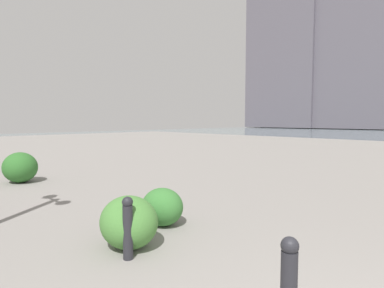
{
  "coord_description": "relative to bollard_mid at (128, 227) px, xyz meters",
  "views": [
    {
      "loc": [
        0.26,
        1.59,
        1.66
      ],
      "look_at": [
        8.86,
        -6.78,
        0.73
      ],
      "focal_mm": 29.83,
      "sensor_mm": 36.0,
      "label": 1
    }
  ],
  "objects": [
    {
      "name": "building_annex",
      "position": [
        18.21,
        -63.89,
        16.21
      ],
      "size": [
        13.8,
        12.35,
        35.27
      ],
      "color": "#5B5660",
      "rests_on": "ground"
    },
    {
      "name": "building_highrise",
      "position": [
        32.52,
        -63.69,
        14.47
      ],
      "size": [
        15.48,
        13.31,
        31.79
      ],
      "color": "#5B5660",
      "rests_on": "ground"
    },
    {
      "name": "bollard_mid",
      "position": [
        0.0,
        0.0,
        0.0
      ],
      "size": [
        0.13,
        0.13,
        0.75
      ],
      "color": "#232328",
      "rests_on": "ground"
    },
    {
      "name": "shrub_low",
      "position": [
        0.67,
        -1.06,
        -0.1
      ],
      "size": [
        0.69,
        0.62,
        0.59
      ],
      "color": "#387533",
      "rests_on": "ground"
    },
    {
      "name": "shrub_round",
      "position": [
        5.94,
        -0.53,
        0.01
      ],
      "size": [
        0.94,
        0.85,
        0.8
      ],
      "color": "#2D6628",
      "rests_on": "ground"
    },
    {
      "name": "shrub_wide",
      "position": [
        0.28,
        -0.19,
        -0.06
      ],
      "size": [
        0.8,
        0.72,
        0.68
      ],
      "color": "#477F38",
      "rests_on": "ground"
    }
  ]
}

